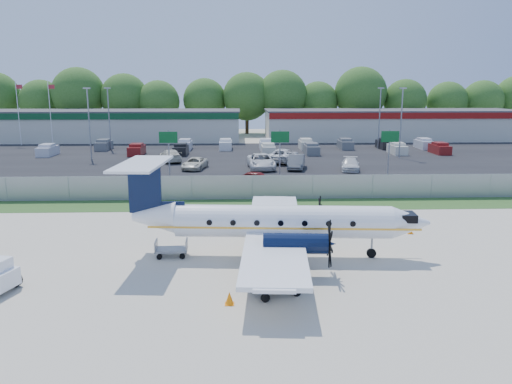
{
  "coord_description": "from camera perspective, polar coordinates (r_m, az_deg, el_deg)",
  "views": [
    {
      "loc": [
        -1.18,
        -26.33,
        9.1
      ],
      "look_at": [
        0.0,
        6.0,
        2.3
      ],
      "focal_mm": 35.0,
      "sensor_mm": 36.0,
      "label": 1
    }
  ],
  "objects": [
    {
      "name": "grass_verge",
      "position": [
        39.41,
        -0.32,
        -1.47
      ],
      "size": [
        170.0,
        4.0,
        0.02
      ],
      "primitive_type": "cube",
      "color": "#2D561E",
      "rests_on": "ground"
    },
    {
      "name": "parked_car_c",
      "position": [
        56.83,
        0.6,
        2.66
      ],
      "size": [
        3.23,
        6.34,
        1.71
      ],
      "primitive_type": "imported",
      "rotation": [
        0.0,
        0.0,
        0.06
      ],
      "color": "silver",
      "rests_on": "ground"
    },
    {
      "name": "access_road",
      "position": [
        46.25,
        -0.59,
        0.54
      ],
      "size": [
        170.0,
        8.0,
        0.02
      ],
      "primitive_type": "cube",
      "color": "black",
      "rests_on": "ground"
    },
    {
      "name": "sign_mid",
      "position": [
        49.72,
        2.76,
        5.52
      ],
      "size": [
        1.8,
        0.26,
        5.0
      ],
      "color": "gray",
      "rests_on": "ground"
    },
    {
      "name": "parked_car_f",
      "position": [
        63.18,
        -9.74,
        3.42
      ],
      "size": [
        3.66,
        5.71,
        1.54
      ],
      "primitive_type": "imported",
      "rotation": [
        0.0,
        0.0,
        3.45
      ],
      "color": "beige",
      "rests_on": "ground"
    },
    {
      "name": "light_pole_nw",
      "position": [
        67.14,
        -18.55,
        7.96
      ],
      "size": [
        0.9,
        0.35,
        9.09
      ],
      "color": "gray",
      "rests_on": "ground"
    },
    {
      "name": "sign_left",
      "position": [
        50.01,
        -9.96,
        5.39
      ],
      "size": [
        1.8,
        0.26,
        5.0
      ],
      "color": "gray",
      "rests_on": "ground"
    },
    {
      "name": "sign_right",
      "position": [
        51.82,
        15.02,
        5.39
      ],
      "size": [
        1.8,
        0.26,
        5.0
      ],
      "color": "gray",
      "rests_on": "ground"
    },
    {
      "name": "ground",
      "position": [
        27.88,
        0.45,
        -7.18
      ],
      "size": [
        170.0,
        170.0,
        0.0
      ],
      "primitive_type": "plane",
      "color": "beige",
      "rests_on": "ground"
    },
    {
      "name": "road_car_west",
      "position": [
        46.17,
        -19.66,
        -0.2
      ],
      "size": [
        4.6,
        2.44,
        1.49
      ],
      "primitive_type": "imported",
      "rotation": [
        0.0,
        0.0,
        1.73
      ],
      "color": "navy",
      "rests_on": "ground"
    },
    {
      "name": "building_west",
      "position": [
        91.44,
        -16.68,
        7.32
      ],
      "size": [
        46.4,
        12.4,
        5.24
      ],
      "color": "beige",
      "rests_on": "ground"
    },
    {
      "name": "light_pole_se",
      "position": [
        77.38,
        13.96,
        8.67
      ],
      "size": [
        0.9,
        0.35,
        9.09
      ],
      "color": "gray",
      "rests_on": "ground"
    },
    {
      "name": "building_east",
      "position": [
        92.62,
        15.11,
        7.46
      ],
      "size": [
        44.4,
        12.4,
        5.24
      ],
      "color": "beige",
      "rests_on": "ground"
    },
    {
      "name": "cone_nose",
      "position": [
        33.21,
        17.21,
        -4.12
      ],
      "size": [
        0.38,
        0.38,
        0.54
      ],
      "color": "orange",
      "rests_on": "ground"
    },
    {
      "name": "parked_car_e",
      "position": [
        56.78,
        10.71,
        2.44
      ],
      "size": [
        2.8,
        4.94,
        1.35
      ],
      "primitive_type": "imported",
      "rotation": [
        0.0,
        0.0,
        -0.21
      ],
      "color": "silver",
      "rests_on": "ground"
    },
    {
      "name": "road_car_mid",
      "position": [
        47.37,
        -0.62,
        0.8
      ],
      "size": [
        4.28,
        3.09,
        1.36
      ],
      "primitive_type": "imported",
      "rotation": [
        0.0,
        0.0,
        -1.99
      ],
      "color": "maroon",
      "rests_on": "ground"
    },
    {
      "name": "aircraft",
      "position": [
        27.03,
        2.33,
        -3.38
      ],
      "size": [
        16.75,
        16.5,
        5.17
      ],
      "color": "white",
      "rests_on": "ground"
    },
    {
      "name": "baggage_cart_near",
      "position": [
        22.68,
        2.21,
        -10.31
      ],
      "size": [
        2.56,
        2.08,
        1.17
      ],
      "color": "gray",
      "rests_on": "ground"
    },
    {
      "name": "flagpole_west",
      "position": [
        88.51,
        -25.51,
        8.5
      ],
      "size": [
        1.06,
        0.12,
        10.0
      ],
      "color": "white",
      "rests_on": "ground"
    },
    {
      "name": "parked_car_a",
      "position": [
        56.8,
        -12.63,
        2.37
      ],
      "size": [
        2.25,
        4.13,
        1.33
      ],
      "primitive_type": "imported",
      "rotation": [
        0.0,
        0.0,
        -0.18
      ],
      "color": "beige",
      "rests_on": "ground"
    },
    {
      "name": "light_pole_ne",
      "position": [
        67.84,
        16.27,
        8.14
      ],
      "size": [
        0.9,
        0.35,
        9.09
      ],
      "color": "gray",
      "rests_on": "ground"
    },
    {
      "name": "far_parking_rows",
      "position": [
        71.92,
        -1.14,
        4.6
      ],
      "size": [
        56.0,
        10.0,
        1.6
      ],
      "primitive_type": null,
      "color": "gray",
      "rests_on": "ground"
    },
    {
      "name": "tree_line",
      "position": [
        100.75,
        -1.42,
        6.69
      ],
      "size": [
        112.0,
        6.0,
        14.0
      ],
      "primitive_type": null,
      "color": "#2E5C1B",
      "rests_on": "ground"
    },
    {
      "name": "light_pole_sw",
      "position": [
        76.77,
        -16.47,
        8.51
      ],
      "size": [
        0.9,
        0.35,
        9.09
      ],
      "color": "gray",
      "rests_on": "ground"
    },
    {
      "name": "baggage_cart_far",
      "position": [
        27.87,
        -9.63,
        -6.44
      ],
      "size": [
        1.78,
        1.12,
        0.92
      ],
      "color": "gray",
      "rests_on": "ground"
    },
    {
      "name": "parked_car_d",
      "position": [
        56.97,
        4.61,
        2.64
      ],
      "size": [
        2.61,
        5.2,
        1.64
      ],
      "primitive_type": "imported",
      "rotation": [
        0.0,
        0.0,
        -0.18
      ],
      "color": "#595B5E",
      "rests_on": "ground"
    },
    {
      "name": "parked_car_b",
      "position": [
        57.0,
        -6.99,
        2.6
      ],
      "size": [
        3.02,
        5.06,
        1.32
      ],
      "primitive_type": "imported",
      "rotation": [
        0.0,
        0.0,
        -0.19
      ],
      "color": "beige",
      "rests_on": "ground"
    },
    {
      "name": "perimeter_fence",
      "position": [
        41.15,
        -0.41,
        0.52
      ],
      "size": [
        120.0,
        0.06,
        1.99
      ],
      "color": "gray",
      "rests_on": "ground"
    },
    {
      "name": "cone_port_wing",
      "position": [
        21.8,
        -3.06,
        -12.04
      ],
      "size": [
        0.4,
        0.4,
        0.57
      ],
      "color": "orange",
      "rests_on": "ground"
    },
    {
      "name": "flagpole_east",
      "position": [
        86.66,
        -22.44,
        8.7
      ],
      "size": [
        1.06,
        0.12,
        10.0
      ],
      "color": "white",
      "rests_on": "ground"
    },
    {
      "name": "parked_car_g",
      "position": [
        61.72,
        3.1,
        3.38
      ],
      "size": [
        4.73,
        6.79,
        1.72
      ],
      "primitive_type": "imported",
      "rotation": [
        0.0,
        0.0,
        2.81
      ],
      "color": "silver",
      "rests_on": "ground"
    },
    {
      "name": "cone_starboard_wing",
      "position": [
        35.19,
        -6.33,
        -2.72
      ],
      "size": [
        0.42,
        0.42,
        0.59
      ],
      "color": "orange",
      "rests_on": "ground"
    },
    {
      "name": "parking_lot",
      "position": [
        66.96,
        -1.07,
        4.07
      ],
      "size": [
        170.0,
        32.0,
        0.02
      ],
      "primitive_type": "cube",
      "color": "black",
      "rests_on": "ground"
    }
  ]
}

